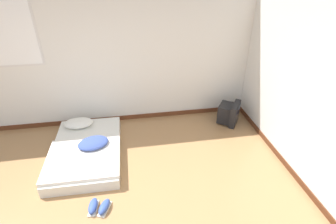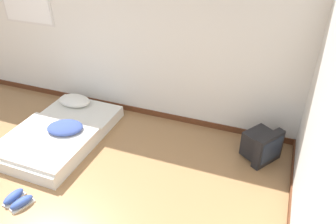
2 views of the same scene
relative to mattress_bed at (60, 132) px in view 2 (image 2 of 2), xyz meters
The scene contains 4 objects.
wall_back 1.61m from the mattress_bed, 74.89° to the left, with size 8.06×0.08×2.60m.
mattress_bed is the anchor object (origin of this frame).
crt_tv 2.77m from the mattress_bed, 12.09° to the left, with size 0.53×0.54×0.44m.
sneaker_pair 1.19m from the mattress_bed, 77.31° to the right, with size 0.32×0.31×0.10m.
Camera 2 is at (2.43, -1.34, 2.86)m, focal length 35.00 mm.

